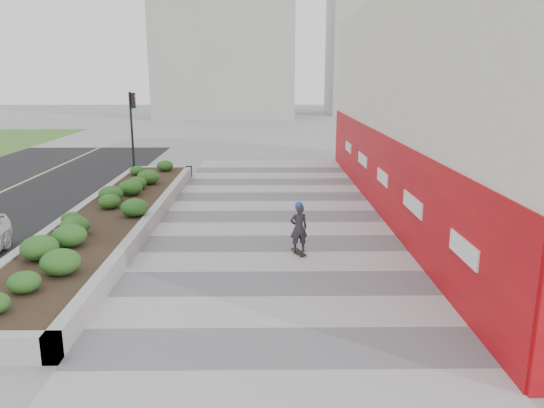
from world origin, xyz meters
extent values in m
plane|color=gray|center=(0.00, 0.00, 0.00)|extent=(160.00, 160.00, 0.00)
cube|color=#A8A8AD|center=(0.00, 3.00, 0.01)|extent=(8.00, 36.00, 0.01)
cube|color=beige|center=(7.00, 9.00, 4.00)|extent=(6.00, 24.00, 8.00)
cube|color=red|center=(4.02, 9.00, 1.50)|extent=(0.12, 24.00, 3.00)
cube|color=#9E9EA0|center=(-5.50, 15.85, 0.28)|extent=(3.00, 0.30, 0.55)
cube|color=#9E9EA0|center=(-6.85, 7.00, 0.28)|extent=(0.30, 18.00, 0.55)
cube|color=#9E9EA0|center=(-4.15, 7.00, 0.28)|extent=(0.30, 18.00, 0.55)
cube|color=#2D2116|center=(-5.50, 7.00, 0.25)|extent=(2.40, 17.40, 0.50)
cylinder|color=black|center=(-7.30, 17.50, 2.10)|extent=(0.12, 0.12, 4.20)
cube|color=black|center=(-7.12, 17.50, 3.75)|extent=(0.18, 0.28, 0.80)
cube|color=#ADAAA3|center=(-5.00, 55.00, 10.00)|extent=(16.00, 12.00, 20.00)
cube|color=#ADAAA3|center=(15.00, 60.00, 12.00)|extent=(14.00, 10.00, 24.00)
cylinder|color=#595654|center=(0.50, 3.00, 0.00)|extent=(0.44, 0.44, 0.01)
cube|color=black|center=(0.70, 4.03, 0.07)|extent=(0.43, 0.74, 0.02)
imported|color=#2B2B30|center=(0.70, 4.03, 0.79)|extent=(0.58, 0.44, 1.43)
sphere|color=blue|center=(0.70, 4.03, 1.46)|extent=(0.23, 0.23, 0.23)
camera|label=1|loc=(-0.25, -10.61, 5.12)|focal=35.00mm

